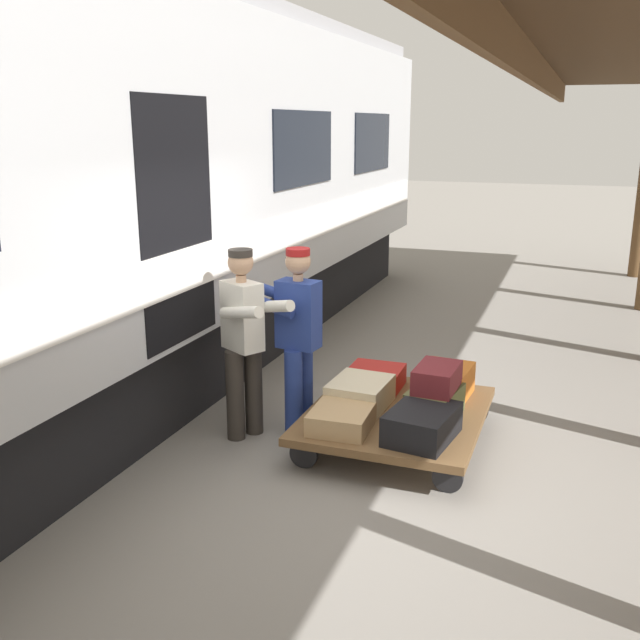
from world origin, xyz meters
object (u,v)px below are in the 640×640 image
luggage_cart (396,415)px  porter_by_door (244,338)px  suitcase_maroon_trunk (437,378)px  suitcase_red_plastic (375,378)px  suitcase_olive_duffel (435,402)px  suitcase_black_hardshell (422,424)px  suitcase_tan_vintage (343,417)px  suitcase_cream_canvas (360,393)px  train_car (29,202)px  suitcase_orange_carryall (445,382)px  porter_in_overalls (297,335)px

luggage_cart → porter_by_door: 1.49m
luggage_cart → suitcase_maroon_trunk: (-0.34, 0.01, 0.40)m
suitcase_red_plastic → suitcase_olive_duffel: bearing=143.8°
suitcase_black_hardshell → suitcase_maroon_trunk: bearing=-91.5°
luggage_cart → suitcase_tan_vintage: size_ratio=2.93×
suitcase_tan_vintage → suitcase_cream_canvas: size_ratio=1.06×
train_car → suitcase_black_hardshell: bearing=-177.8°
suitcase_red_plastic → luggage_cart: bearing=124.3°
suitcase_tan_vintage → suitcase_red_plastic: (0.00, -0.97, 0.01)m
suitcase_orange_carryall → porter_by_door: (1.63, 0.80, 0.48)m
luggage_cart → train_car: bearing=11.0°
luggage_cart → suitcase_tan_vintage: suitcase_tan_vintage is taller
suitcase_red_plastic → porter_in_overalls: porter_in_overalls is taller
suitcase_orange_carryall → suitcase_olive_duffel: 0.49m
suitcase_maroon_trunk → porter_in_overalls: (1.24, 0.07, 0.26)m
luggage_cart → suitcase_cream_canvas: bearing=-0.0°
suitcase_olive_duffel → suitcase_cream_canvas: size_ratio=0.93×
train_car → suitcase_cream_canvas: 3.37m
train_car → suitcase_black_hardshell: (-3.54, -0.14, -1.63)m
suitcase_tan_vintage → porter_by_door: (0.97, -0.17, 0.53)m
suitcase_cream_canvas → porter_by_door: 1.13m
suitcase_black_hardshell → porter_by_door: bearing=-6.1°
train_car → porter_in_overalls: (-2.31, -0.54, -1.14)m
train_car → luggage_cart: train_car is taller
suitcase_orange_carryall → suitcase_olive_duffel: bearing=90.0°
suitcase_cream_canvas → suitcase_maroon_trunk: size_ratio=1.17×
suitcase_orange_carryall → suitcase_tan_vintage: size_ratio=0.90×
suitcase_tan_vintage → suitcase_maroon_trunk: (-0.68, -0.48, 0.27)m
suitcase_red_plastic → porter_by_door: porter_by_door is taller
suitcase_tan_vintage → suitcase_olive_duffel: (-0.66, -0.49, 0.04)m
suitcase_red_plastic → suitcase_cream_canvas: bearing=90.0°
train_car → porter_in_overalls: train_car is taller
suitcase_cream_canvas → porter_by_door: size_ratio=0.34×
luggage_cart → suitcase_black_hardshell: 0.61m
train_car → porter_by_door: train_car is taller
train_car → suitcase_red_plastic: bearing=-158.9°
suitcase_black_hardshell → suitcase_olive_duffel: bearing=-90.0°
train_car → luggage_cart: 3.73m
luggage_cart → suitcase_maroon_trunk: suitcase_maroon_trunk is taller
luggage_cart → porter_by_door: porter_by_door is taller
luggage_cart → suitcase_tan_vintage: 0.60m
porter_in_overalls → suitcase_tan_vintage: bearing=144.7°
suitcase_orange_carryall → suitcase_tan_vintage: (0.66, 0.97, -0.06)m
suitcase_olive_duffel → train_car: bearing=10.0°
porter_in_overalls → suitcase_cream_canvas: bearing=-171.6°
train_car → porter_by_door: size_ratio=9.45×
suitcase_tan_vintage → suitcase_black_hardshell: bearing=180.0°
porter_by_door → train_car: bearing=9.3°
suitcase_tan_vintage → suitcase_olive_duffel: suitcase_olive_duffel is taller
luggage_cart → suitcase_olive_duffel: (-0.33, -0.00, 0.17)m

